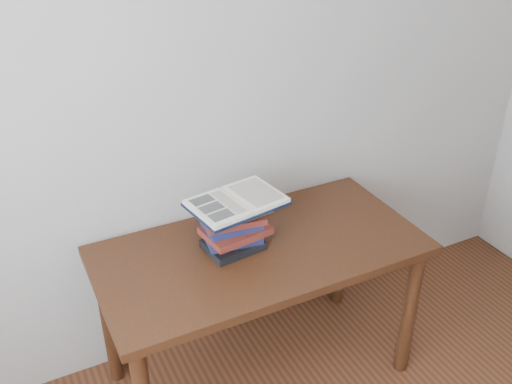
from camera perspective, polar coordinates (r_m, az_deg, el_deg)
desk at (r=2.31m, az=0.46°, el=-7.50°), size 1.29×0.65×0.69m
book_stack at (r=2.21m, az=-2.23°, el=-3.49°), size 0.28×0.22×0.18m
open_book at (r=2.17m, az=-1.95°, el=-1.00°), size 0.38×0.30×0.03m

